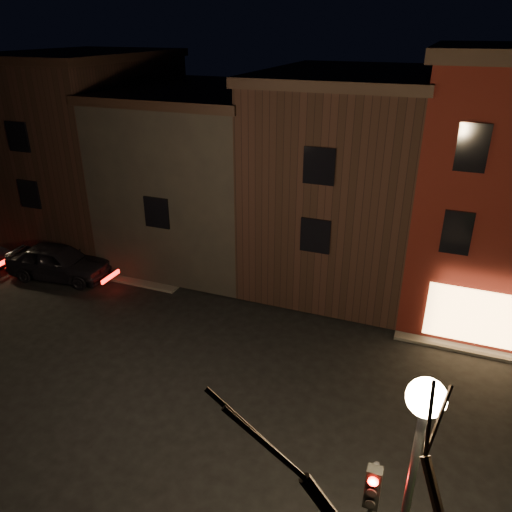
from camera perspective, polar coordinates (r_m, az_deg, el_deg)
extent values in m
plane|color=black|center=(17.72, -3.53, -14.65)|extent=(120.00, 120.00, 0.00)
cube|color=#2D2B28|center=(42.93, -16.87, 8.73)|extent=(30.00, 30.00, 0.12)
cube|color=#4F120E|center=(22.73, 25.94, 6.69)|extent=(6.00, 8.00, 10.00)
cube|color=#FFC172|center=(20.39, 24.45, -6.46)|extent=(4.00, 0.12, 2.20)
cube|color=black|center=(24.16, 10.12, 8.56)|extent=(7.00, 10.00, 9.00)
cube|color=black|center=(23.30, 11.03, 19.70)|extent=(7.30, 10.30, 0.40)
cube|color=black|center=(26.61, -5.57, 9.22)|extent=(7.50, 10.00, 8.00)
cube|color=black|center=(25.80, -5.97, 18.23)|extent=(7.80, 10.30, 0.40)
cube|color=black|center=(30.34, -18.21, 11.53)|extent=(7.00, 10.00, 9.50)
cube|color=black|center=(29.69, -19.56, 20.82)|extent=(7.30, 10.30, 0.40)
sphere|color=#FFD18C|center=(8.02, 18.90, -15.07)|extent=(0.60, 0.60, 0.60)
cube|color=black|center=(10.11, 13.21, -24.33)|extent=(0.28, 0.22, 0.90)
cylinder|color=#FF0C07|center=(9.83, 13.25, -23.77)|extent=(0.18, 0.06, 0.18)
cylinder|color=black|center=(10.03, 13.08, -24.83)|extent=(0.18, 0.06, 0.18)
cylinder|color=black|center=(10.25, 12.91, -25.85)|extent=(0.18, 0.06, 0.18)
imported|color=black|center=(25.97, -21.65, -0.60)|extent=(5.23, 2.62, 1.71)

